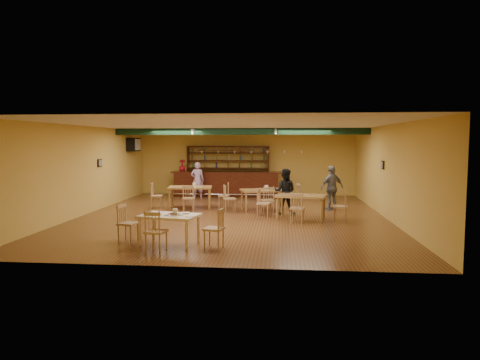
# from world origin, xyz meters

# --- Properties ---
(floor) EXTENTS (12.00, 12.00, 0.00)m
(floor) POSITION_xyz_m (0.00, 0.00, 0.00)
(floor) COLOR #5A3219
(floor) RESTS_ON ground
(ceiling_beam) EXTENTS (10.00, 0.30, 0.25)m
(ceiling_beam) POSITION_xyz_m (0.00, 2.80, 2.87)
(ceiling_beam) COLOR black
(ceiling_beam) RESTS_ON ceiling
(track_rail_left) EXTENTS (0.05, 2.50, 0.05)m
(track_rail_left) POSITION_xyz_m (-1.80, 3.40, 2.94)
(track_rail_left) COLOR silver
(track_rail_left) RESTS_ON ceiling
(track_rail_right) EXTENTS (0.05, 2.50, 0.05)m
(track_rail_right) POSITION_xyz_m (1.40, 3.40, 2.94)
(track_rail_right) COLOR silver
(track_rail_right) RESTS_ON ceiling
(ac_unit) EXTENTS (0.34, 0.70, 0.48)m
(ac_unit) POSITION_xyz_m (-4.80, 4.20, 2.35)
(ac_unit) COLOR silver
(ac_unit) RESTS_ON wall_left
(picture_left) EXTENTS (0.04, 0.34, 0.28)m
(picture_left) POSITION_xyz_m (-4.97, 1.00, 1.70)
(picture_left) COLOR black
(picture_left) RESTS_ON wall_left
(picture_right) EXTENTS (0.04, 0.34, 0.28)m
(picture_right) POSITION_xyz_m (4.97, 0.50, 1.70)
(picture_right) COLOR black
(picture_right) RESTS_ON wall_right
(bar_counter) EXTENTS (4.96, 0.85, 1.13)m
(bar_counter) POSITION_xyz_m (-0.84, 5.15, 0.56)
(bar_counter) COLOR #33110A
(bar_counter) RESTS_ON ground
(back_bar_hutch) EXTENTS (3.84, 0.40, 2.28)m
(back_bar_hutch) POSITION_xyz_m (-0.84, 5.78, 1.14)
(back_bar_hutch) COLOR #33110A
(back_bar_hutch) RESTS_ON ground
(poinsettia) EXTENTS (0.39, 0.39, 0.54)m
(poinsettia) POSITION_xyz_m (-2.87, 5.15, 1.40)
(poinsettia) COLOR #B31024
(poinsettia) RESTS_ON bar_counter
(dining_table_a) EXTENTS (1.70, 1.15, 0.80)m
(dining_table_a) POSITION_xyz_m (-1.76, 1.60, 0.40)
(dining_table_a) COLOR olive
(dining_table_a) RESTS_ON ground
(dining_table_b) EXTENTS (1.70, 1.30, 0.75)m
(dining_table_b) POSITION_xyz_m (0.95, 1.27, 0.38)
(dining_table_b) COLOR olive
(dining_table_b) RESTS_ON ground
(dining_table_d) EXTENTS (1.70, 1.22, 0.77)m
(dining_table_d) POSITION_xyz_m (2.26, -0.40, 0.39)
(dining_table_d) COLOR olive
(dining_table_d) RESTS_ON ground
(near_table) EXTENTS (1.50, 1.12, 0.73)m
(near_table) POSITION_xyz_m (-1.04, -4.21, 0.36)
(near_table) COLOR #D0B88C
(near_table) RESTS_ON ground
(pizza_tray) EXTENTS (0.53, 0.53, 0.01)m
(pizza_tray) POSITION_xyz_m (-0.94, -4.21, 0.73)
(pizza_tray) COLOR silver
(pizza_tray) RESTS_ON near_table
(parmesan_shaker) EXTENTS (0.09, 0.09, 0.11)m
(parmesan_shaker) POSITION_xyz_m (-1.47, -4.36, 0.78)
(parmesan_shaker) COLOR #EAE5C6
(parmesan_shaker) RESTS_ON near_table
(napkin_stack) EXTENTS (0.23, 0.19, 0.03)m
(napkin_stack) POSITION_xyz_m (-0.70, -4.02, 0.74)
(napkin_stack) COLOR white
(napkin_stack) RESTS_ON near_table
(pizza_server) EXTENTS (0.24, 0.32, 0.00)m
(pizza_server) POSITION_xyz_m (-0.80, -4.16, 0.74)
(pizza_server) COLOR silver
(pizza_server) RESTS_ON pizza_tray
(side_plate) EXTENTS (0.26, 0.26, 0.01)m
(side_plate) POSITION_xyz_m (-0.50, -4.40, 0.73)
(side_plate) COLOR white
(side_plate) RESTS_ON near_table
(patron_bar) EXTENTS (0.63, 0.46, 1.59)m
(patron_bar) POSITION_xyz_m (-2.01, 4.33, 0.80)
(patron_bar) COLOR #9750AE
(patron_bar) RESTS_ON ground
(patron_right_a) EXTENTS (0.86, 0.73, 1.56)m
(patron_right_a) POSITION_xyz_m (1.75, 0.47, 0.78)
(patron_right_a) COLOR black
(patron_right_a) RESTS_ON ground
(patron_right_b) EXTENTS (1.02, 0.80, 1.61)m
(patron_right_b) POSITION_xyz_m (3.46, 1.60, 0.80)
(patron_right_b) COLOR slate
(patron_right_b) RESTS_ON ground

